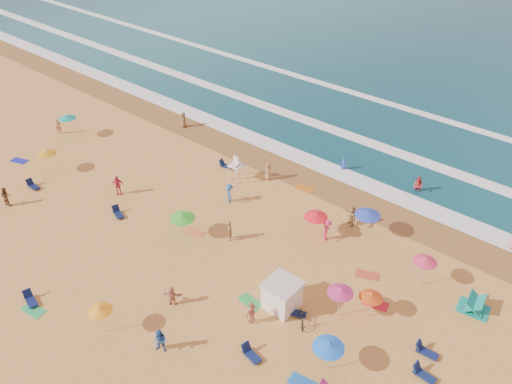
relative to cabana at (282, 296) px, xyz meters
The scene contains 12 objects.
ground 8.20m from the cabana, 168.91° to the left, with size 220.00×220.00×0.00m, color gold.
wet_sand 16.21m from the cabana, 119.60° to the left, with size 220.00×220.00×0.00m, color olive.
surf_foam 24.26m from the cabana, 109.25° to the left, with size 200.00×18.70×0.05m.
cabana is the anchor object (origin of this frame).
cabana_roof 1.06m from the cabana, 90.00° to the right, with size 2.20×2.20×0.12m, color silver.
bicycle 2.00m from the cabana, ahead, with size 0.61×1.76×0.92m, color black.
lifeguard_stand 15.89m from the cabana, 142.79° to the left, with size 1.20×1.20×2.10m, color white, non-canonical shape.
beach_umbrellas 6.69m from the cabana, 166.59° to the left, with size 59.62×22.49×0.80m.
loungers 6.22m from the cabana, behind, with size 36.91×22.09×0.34m.
towels 7.36m from the cabana, behind, with size 48.27×24.54×0.03m.
popup_tents 8.35m from the cabana, 13.51° to the left, with size 6.10×14.11×1.20m.
beachgoers 10.69m from the cabana, 149.37° to the left, with size 48.30×26.91×2.14m.
Camera 1 is at (21.55, -20.45, 25.57)m, focal length 35.00 mm.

